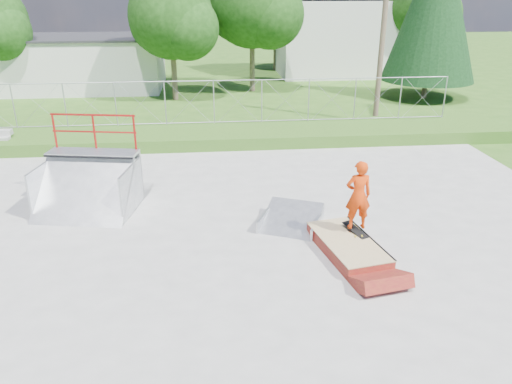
% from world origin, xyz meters
% --- Properties ---
extents(ground, '(120.00, 120.00, 0.00)m').
position_xyz_m(ground, '(0.00, 0.00, 0.00)').
color(ground, '#2E5819').
rests_on(ground, ground).
extents(concrete_pad, '(20.00, 16.00, 0.04)m').
position_xyz_m(concrete_pad, '(0.00, 0.00, 0.02)').
color(concrete_pad, gray).
rests_on(concrete_pad, ground).
extents(grass_berm, '(24.00, 3.00, 0.50)m').
position_xyz_m(grass_berm, '(0.00, 9.50, 0.25)').
color(grass_berm, '#2E5819').
rests_on(grass_berm, ground).
extents(grind_box, '(1.56, 2.53, 0.35)m').
position_xyz_m(grind_box, '(2.84, -0.08, 0.18)').
color(grind_box, maroon).
rests_on(grind_box, concrete_pad).
extents(quarter_pipe, '(2.88, 2.57, 2.53)m').
position_xyz_m(quarter_pipe, '(-3.69, 2.95, 1.26)').
color(quarter_pipe, '#9C9EA4').
rests_on(quarter_pipe, concrete_pad).
extents(flat_bank_ramp, '(1.95, 1.99, 0.44)m').
position_xyz_m(flat_bank_ramp, '(1.75, 1.44, 0.22)').
color(flat_bank_ramp, '#9C9EA4').
rests_on(flat_bank_ramp, concrete_pad).
extents(skateboard, '(0.51, 0.82, 0.13)m').
position_xyz_m(skateboard, '(3.13, 0.32, 0.39)').
color(skateboard, black).
rests_on(skateboard, grind_box).
extents(skater, '(0.62, 0.41, 1.68)m').
position_xyz_m(skater, '(3.13, 0.32, 1.24)').
color(skater, red).
rests_on(skater, grind_box).
extents(chain_link_fence, '(20.00, 0.06, 1.80)m').
position_xyz_m(chain_link_fence, '(0.00, 10.50, 1.40)').
color(chain_link_fence, '#9B9DA3').
rests_on(chain_link_fence, grass_berm).
extents(utility_building_flat, '(10.00, 6.00, 3.00)m').
position_xyz_m(utility_building_flat, '(-8.00, 22.00, 1.50)').
color(utility_building_flat, silver).
rests_on(utility_building_flat, ground).
extents(gable_house, '(8.40, 6.08, 8.94)m').
position_xyz_m(gable_house, '(9.00, 26.00, 3.84)').
color(gable_house, silver).
rests_on(gable_house, ground).
extents(utility_pole, '(0.24, 0.24, 8.00)m').
position_xyz_m(utility_pole, '(7.50, 12.00, 4.00)').
color(utility_pole, brown).
rests_on(utility_pole, ground).
extents(tree_left_near, '(4.76, 4.48, 6.65)m').
position_xyz_m(tree_left_near, '(-1.75, 17.83, 4.24)').
color(tree_left_near, brown).
rests_on(tree_left_near, ground).
extents(tree_center, '(5.44, 5.12, 7.60)m').
position_xyz_m(tree_center, '(2.78, 19.81, 4.85)').
color(tree_center, brown).
rests_on(tree_center, ground).
extents(tree_right_far, '(5.10, 4.80, 7.12)m').
position_xyz_m(tree_right_far, '(14.27, 23.82, 4.54)').
color(tree_right_far, brown).
rests_on(tree_right_far, ground).
extents(tree_back_mid, '(4.08, 3.84, 5.70)m').
position_xyz_m(tree_back_mid, '(5.21, 27.86, 3.63)').
color(tree_back_mid, brown).
rests_on(tree_back_mid, ground).
extents(conifer_tree, '(5.04, 5.04, 9.10)m').
position_xyz_m(conifer_tree, '(12.00, 17.00, 5.05)').
color(conifer_tree, brown).
rests_on(conifer_tree, ground).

